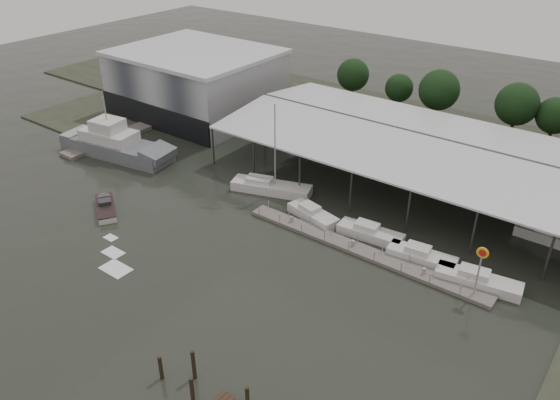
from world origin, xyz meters
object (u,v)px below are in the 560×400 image
Objects in this scene: white_sailboat at (270,187)px; speedboat_underway at (105,206)px; grey_trawler at (117,145)px; shell_fuel_sign at (481,263)px.

speedboat_underway is (-13.07, -15.16, -0.25)m from white_sailboat.
grey_trawler is 15.44m from speedboat_underway.
grey_trawler is at bearing 171.88° from white_sailboat.
speedboat_underway is at bearing -52.93° from grey_trawler.
shell_fuel_sign is 42.26m from speedboat_underway.
grey_trawler is at bearing 179.78° from shell_fuel_sign.
white_sailboat is (-27.72, 4.69, -3.29)m from shell_fuel_sign.
shell_fuel_sign is at bearing -9.28° from grey_trawler.
white_sailboat is 20.02m from speedboat_underway.
grey_trawler is 24.60m from white_sailboat.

